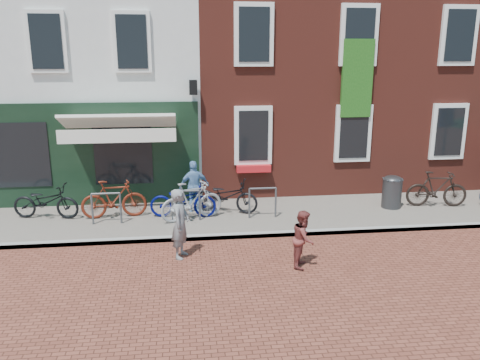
{
  "coord_description": "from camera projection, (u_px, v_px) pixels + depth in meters",
  "views": [
    {
      "loc": [
        -1.56,
        -10.81,
        4.32
      ],
      "look_at": [
        -0.14,
        0.88,
        1.23
      ],
      "focal_mm": 36.36,
      "sensor_mm": 36.0,
      "label": 1
    }
  ],
  "objects": [
    {
      "name": "ground",
      "position": [
        250.0,
        238.0,
        11.65
      ],
      "size": [
        80.0,
        80.0,
        0.0
      ],
      "primitive_type": "plane",
      "color": "brown"
    },
    {
      "name": "sidewalk",
      "position": [
        279.0,
        215.0,
        13.2
      ],
      "size": [
        24.0,
        3.0,
        0.1
      ],
      "primitive_type": "cube",
      "color": "slate",
      "rests_on": "ground"
    },
    {
      "name": "building_stucco",
      "position": [
        78.0,
        47.0,
        16.65
      ],
      "size": [
        8.0,
        8.0,
        9.0
      ],
      "primitive_type": "cube",
      "color": "silver",
      "rests_on": "ground"
    },
    {
      "name": "building_brick_mid",
      "position": [
        279.0,
        33.0,
        17.34
      ],
      "size": [
        6.0,
        8.0,
        10.0
      ],
      "primitive_type": "cube",
      "color": "maroon",
      "rests_on": "ground"
    },
    {
      "name": "building_brick_right",
      "position": [
        437.0,
        34.0,
        18.04
      ],
      "size": [
        6.0,
        8.0,
        10.0
      ],
      "primitive_type": "cube",
      "color": "maroon",
      "rests_on": "ground"
    },
    {
      "name": "litter_bin",
      "position": [
        392.0,
        190.0,
        13.56
      ],
      "size": [
        0.53,
        0.53,
        0.98
      ],
      "color": "#363639",
      "rests_on": "sidewalk"
    },
    {
      "name": "woman",
      "position": [
        180.0,
        224.0,
        10.42
      ],
      "size": [
        0.52,
        0.65,
        1.53
      ],
      "primitive_type": "imported",
      "rotation": [
        0.0,
        0.0,
        1.25
      ],
      "color": "slate",
      "rests_on": "ground"
    },
    {
      "name": "boy",
      "position": [
        303.0,
        239.0,
        10.02
      ],
      "size": [
        0.64,
        0.72,
        1.21
      ],
      "primitive_type": "imported",
      "rotation": [
        0.0,
        0.0,
        1.18
      ],
      "color": "brown",
      "rests_on": "ground"
    },
    {
      "name": "cafe_person",
      "position": [
        194.0,
        186.0,
        13.2
      ],
      "size": [
        0.88,
        0.51,
        1.41
      ],
      "primitive_type": "imported",
      "rotation": [
        0.0,
        0.0,
        3.36
      ],
      "color": "#6B98CA",
      "rests_on": "sidewalk"
    },
    {
      "name": "bicycle_0",
      "position": [
        46.0,
        201.0,
        12.67
      ],
      "size": [
        1.82,
        0.92,
        0.92
      ],
      "primitive_type": "imported",
      "rotation": [
        0.0,
        0.0,
        1.39
      ],
      "color": "black",
      "rests_on": "sidewalk"
    },
    {
      "name": "bicycle_1",
      "position": [
        114.0,
        199.0,
        12.71
      ],
      "size": [
        1.73,
        0.62,
        1.02
      ],
      "primitive_type": "imported",
      "rotation": [
        0.0,
        0.0,
        1.66
      ],
      "color": "#601E10",
      "rests_on": "sidewalk"
    },
    {
      "name": "bicycle_2",
      "position": [
        183.0,
        200.0,
        12.78
      ],
      "size": [
        1.8,
        0.82,
        0.92
      ],
      "primitive_type": "imported",
      "rotation": [
        0.0,
        0.0,
        1.45
      ],
      "color": "#040951",
      "rests_on": "sidewalk"
    },
    {
      "name": "bicycle_3",
      "position": [
        192.0,
        201.0,
        12.54
      ],
      "size": [
        1.75,
        1.05,
        1.02
      ],
      "primitive_type": "imported",
      "rotation": [
        0.0,
        0.0,
        1.94
      ],
      "color": "gray",
      "rests_on": "sidewalk"
    },
    {
      "name": "bicycle_4",
      "position": [
        226.0,
        196.0,
        13.15
      ],
      "size": [
        1.85,
        1.14,
        0.92
      ],
      "primitive_type": "imported",
      "rotation": [
        0.0,
        0.0,
        1.24
      ],
      "color": "black",
      "rests_on": "sidewalk"
    },
    {
      "name": "bicycle_5",
      "position": [
        437.0,
        189.0,
        13.65
      ],
      "size": [
        1.75,
        0.75,
        1.02
      ],
      "primitive_type": "imported",
      "rotation": [
        0.0,
        0.0,
        1.41
      ],
      "color": "black",
      "rests_on": "sidewalk"
    }
  ]
}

